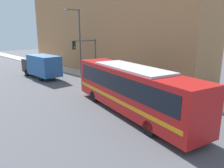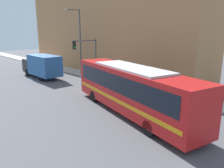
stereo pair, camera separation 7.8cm
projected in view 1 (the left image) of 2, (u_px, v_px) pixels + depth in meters
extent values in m
plane|color=#515156|center=(156.00, 121.00, 14.32)|extent=(120.00, 120.00, 0.00)
cube|color=#B7B2A8|center=(67.00, 70.00, 32.28)|extent=(2.44, 70.00, 0.15)
cube|color=#B27A4C|center=(104.00, 26.00, 31.06)|extent=(6.00, 30.91, 12.84)
cube|color=red|center=(131.00, 89.00, 15.19)|extent=(4.98, 12.34, 2.87)
cube|color=black|center=(131.00, 82.00, 15.07)|extent=(4.81, 11.40, 1.17)
cube|color=orange|center=(131.00, 97.00, 15.34)|extent=(4.92, 11.88, 0.24)
cube|color=silver|center=(131.00, 68.00, 14.83)|extent=(3.61, 6.98, 0.16)
cylinder|color=black|center=(116.00, 93.00, 19.18)|extent=(0.48, 0.97, 0.93)
cylinder|color=black|center=(94.00, 96.00, 18.13)|extent=(0.48, 0.97, 0.93)
cylinder|color=black|center=(176.00, 120.00, 13.25)|extent=(0.48, 0.97, 0.93)
cylinder|color=black|center=(149.00, 128.00, 12.20)|extent=(0.48, 0.97, 0.93)
cube|color=#265999|center=(44.00, 65.00, 26.62)|extent=(2.28, 4.87, 2.40)
cube|color=#262628|center=(33.00, 65.00, 29.10)|extent=(2.17, 1.89, 1.69)
cylinder|color=black|center=(27.00, 73.00, 28.41)|extent=(0.25, 0.90, 0.90)
cylinder|color=black|center=(41.00, 77.00, 25.60)|extent=(0.25, 0.90, 0.90)
cylinder|color=gold|center=(148.00, 88.00, 20.84)|extent=(0.27, 0.27, 0.53)
sphere|color=gold|center=(149.00, 85.00, 20.75)|extent=(0.26, 0.26, 0.26)
cylinder|color=gold|center=(150.00, 88.00, 20.72)|extent=(0.12, 0.16, 0.12)
cylinder|color=#47474C|center=(96.00, 59.00, 26.24)|extent=(0.16, 0.16, 4.67)
cylinder|color=#47474C|center=(84.00, 41.00, 24.65)|extent=(3.20, 0.11, 0.11)
cube|color=black|center=(74.00, 45.00, 23.83)|extent=(0.30, 0.24, 0.90)
sphere|color=#19D83F|center=(75.00, 47.00, 23.79)|extent=(0.18, 0.18, 0.18)
cylinder|color=#47474C|center=(118.00, 79.00, 23.72)|extent=(0.06, 0.06, 1.10)
cylinder|color=#4C4C51|center=(118.00, 73.00, 23.56)|extent=(0.14, 0.14, 0.22)
cylinder|color=#47474C|center=(80.00, 43.00, 28.19)|extent=(0.18, 0.18, 8.21)
cylinder|color=#47474C|center=(73.00, 10.00, 26.63)|extent=(1.83, 0.11, 0.11)
ellipsoid|color=gray|center=(66.00, 10.00, 26.05)|extent=(0.56, 0.28, 0.20)
cylinder|color=#23283D|center=(103.00, 74.00, 26.90)|extent=(0.28, 0.28, 0.75)
cylinder|color=#B22D33|center=(103.00, 69.00, 26.74)|extent=(0.34, 0.34, 0.62)
sphere|color=tan|center=(103.00, 66.00, 26.64)|extent=(0.20, 0.20, 0.20)
cylinder|color=slate|center=(147.00, 85.00, 21.30)|extent=(0.28, 0.28, 0.84)
cylinder|color=#B22D33|center=(147.00, 78.00, 21.12)|extent=(0.34, 0.34, 0.70)
sphere|color=tan|center=(147.00, 73.00, 21.01)|extent=(0.23, 0.23, 0.23)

